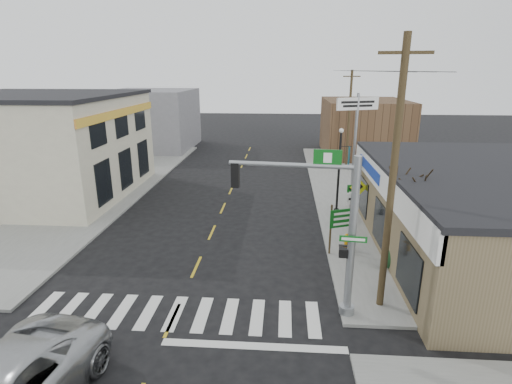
# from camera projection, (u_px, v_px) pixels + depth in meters

# --- Properties ---
(ground) EXTENTS (140.00, 140.00, 0.00)m
(ground) POSITION_uv_depth(u_px,v_px,m) (172.00, 320.00, 14.17)
(ground) COLOR black
(ground) RESTS_ON ground
(sidewalk_right) EXTENTS (6.00, 38.00, 0.13)m
(sidewalk_right) POSITION_uv_depth(u_px,v_px,m) (362.00, 205.00, 25.94)
(sidewalk_right) COLOR slate
(sidewalk_right) RESTS_ON ground
(sidewalk_left) EXTENTS (6.00, 38.00, 0.13)m
(sidewalk_left) POSITION_uv_depth(u_px,v_px,m) (94.00, 199.00, 27.15)
(sidewalk_left) COLOR slate
(sidewalk_left) RESTS_ON ground
(center_line) EXTENTS (0.12, 56.00, 0.01)m
(center_line) POSITION_uv_depth(u_px,v_px,m) (212.00, 232.00, 21.80)
(center_line) COLOR gold
(center_line) RESTS_ON ground
(crosswalk) EXTENTS (11.00, 2.20, 0.01)m
(crosswalk) POSITION_uv_depth(u_px,v_px,m) (175.00, 313.00, 14.55)
(crosswalk) COLOR silver
(crosswalk) RESTS_ON ground
(left_building) EXTENTS (12.00, 12.00, 6.80)m
(left_building) POSITION_uv_depth(u_px,v_px,m) (39.00, 147.00, 27.40)
(left_building) COLOR #BBB69C
(left_building) RESTS_ON ground
(bldg_distant_right) EXTENTS (8.00, 10.00, 5.60)m
(bldg_distant_right) POSITION_uv_depth(u_px,v_px,m) (364.00, 127.00, 41.14)
(bldg_distant_right) COLOR brown
(bldg_distant_right) RESTS_ON ground
(bldg_distant_left) EXTENTS (9.00, 10.00, 6.40)m
(bldg_distant_left) POSITION_uv_depth(u_px,v_px,m) (151.00, 119.00, 44.48)
(bldg_distant_left) COLOR slate
(bldg_distant_left) RESTS_ON ground
(traffic_signal_pole) EXTENTS (4.68, 0.37, 5.93)m
(traffic_signal_pole) POSITION_uv_depth(u_px,v_px,m) (332.00, 221.00, 13.38)
(traffic_signal_pole) COLOR gray
(traffic_signal_pole) RESTS_ON sidewalk_right
(guide_sign) EXTENTS (1.40, 0.13, 2.44)m
(guide_sign) POSITION_uv_depth(u_px,v_px,m) (343.00, 222.00, 18.48)
(guide_sign) COLOR #43351F
(guide_sign) RESTS_ON sidewalk_right
(fire_hydrant) EXTENTS (0.25, 0.25, 0.78)m
(fire_hydrant) POSITION_uv_depth(u_px,v_px,m) (347.00, 241.00, 19.40)
(fire_hydrant) COLOR #C37B04
(fire_hydrant) RESTS_ON sidewalk_right
(ped_crossing_sign) EXTENTS (1.00, 0.07, 2.57)m
(ped_crossing_sign) POSITION_uv_depth(u_px,v_px,m) (358.00, 193.00, 22.41)
(ped_crossing_sign) COLOR gray
(ped_crossing_sign) RESTS_ON sidewalk_right
(lamp_post) EXTENTS (0.67, 0.53, 5.17)m
(lamp_post) POSITION_uv_depth(u_px,v_px,m) (340.00, 165.00, 23.42)
(lamp_post) COLOR black
(lamp_post) RESTS_ON sidewalk_right
(dance_center_sign) EXTENTS (3.22, 0.20, 6.84)m
(dance_center_sign) POSITION_uv_depth(u_px,v_px,m) (357.00, 118.00, 28.08)
(dance_center_sign) COLOR gray
(dance_center_sign) RESTS_ON sidewalk_right
(bare_tree) EXTENTS (2.66, 2.66, 5.31)m
(bare_tree) POSITION_uv_depth(u_px,v_px,m) (410.00, 176.00, 16.46)
(bare_tree) COLOR black
(bare_tree) RESTS_ON sidewalk_right
(shrub_front) EXTENTS (1.15, 1.15, 0.86)m
(shrub_front) POSITION_uv_depth(u_px,v_px,m) (397.00, 259.00, 17.46)
(shrub_front) COLOR #1F3D16
(shrub_front) RESTS_ON sidewalk_right
(shrub_back) EXTENTS (1.21, 1.21, 0.91)m
(shrub_back) POSITION_uv_depth(u_px,v_px,m) (413.00, 220.00, 21.90)
(shrub_back) COLOR black
(shrub_back) RESTS_ON sidewalk_right
(utility_pole_near) EXTENTS (1.65, 0.25, 9.51)m
(utility_pole_near) POSITION_uv_depth(u_px,v_px,m) (393.00, 178.00, 13.49)
(utility_pole_near) COLOR #3F2F1F
(utility_pole_near) RESTS_ON sidewalk_right
(utility_pole_far) EXTENTS (1.46, 0.22, 8.38)m
(utility_pole_far) POSITION_uv_depth(u_px,v_px,m) (349.00, 118.00, 35.07)
(utility_pole_far) COLOR #472F22
(utility_pole_far) RESTS_ON sidewalk_right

